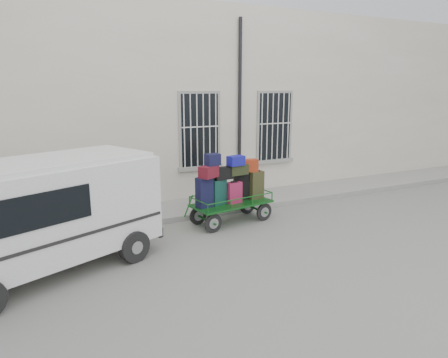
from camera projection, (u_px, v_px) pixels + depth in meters
The scene contains 5 objects.
ground at pixel (259, 228), 10.25m from camera, with size 80.00×80.00×0.00m, color slate.
building at pixel (183, 103), 14.41m from camera, with size 24.00×5.15×6.00m.
sidewalk at pixel (223, 203), 12.17m from camera, with size 24.00×1.70×0.15m, color gray.
luggage_cart at pixel (230, 188), 10.47m from camera, with size 2.55×1.28×1.91m.
van at pixel (41, 210), 7.54m from camera, with size 4.72×3.37×2.21m.
Camera 1 is at (-5.04, -8.35, 3.52)m, focal length 32.00 mm.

